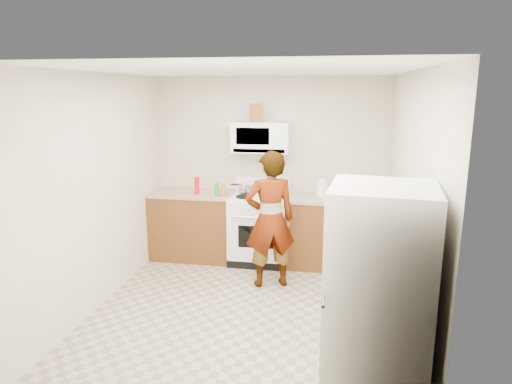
% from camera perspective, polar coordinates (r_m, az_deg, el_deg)
% --- Properties ---
extents(floor, '(3.60, 3.60, 0.00)m').
position_cam_1_polar(floor, '(5.05, -1.32, -14.65)').
color(floor, gray).
rests_on(floor, ground).
extents(back_wall, '(3.20, 0.02, 2.50)m').
position_cam_1_polar(back_wall, '(6.35, 1.77, 2.97)').
color(back_wall, beige).
rests_on(back_wall, floor).
extents(right_wall, '(0.02, 3.60, 2.50)m').
position_cam_1_polar(right_wall, '(4.58, 18.49, -1.49)').
color(right_wall, beige).
rests_on(right_wall, floor).
extents(cabinet_left, '(1.12, 0.62, 0.90)m').
position_cam_1_polar(cabinet_left, '(6.47, -7.84, -4.23)').
color(cabinet_left, brown).
rests_on(cabinet_left, floor).
extents(counter_left, '(1.14, 0.64, 0.03)m').
position_cam_1_polar(counter_left, '(6.36, -7.96, -0.19)').
color(counter_left, tan).
rests_on(counter_left, cabinet_left).
extents(cabinet_right, '(0.80, 0.62, 0.90)m').
position_cam_1_polar(cabinet_right, '(6.19, 7.59, -5.03)').
color(cabinet_right, brown).
rests_on(cabinet_right, floor).
extents(counter_right, '(0.82, 0.64, 0.03)m').
position_cam_1_polar(counter_right, '(6.06, 7.72, -0.82)').
color(counter_right, tan).
rests_on(counter_right, cabinet_right).
extents(gas_range, '(0.76, 0.65, 1.13)m').
position_cam_1_polar(gas_range, '(6.24, 0.41, -4.41)').
color(gas_range, white).
rests_on(gas_range, floor).
extents(microwave, '(0.76, 0.38, 0.40)m').
position_cam_1_polar(microwave, '(6.12, 0.62, 6.87)').
color(microwave, white).
rests_on(microwave, back_wall).
extents(person, '(0.70, 0.58, 1.65)m').
position_cam_1_polar(person, '(5.39, 1.77, -3.47)').
color(person, tan).
rests_on(person, floor).
extents(fridge, '(0.77, 0.77, 1.70)m').
position_cam_1_polar(fridge, '(3.40, 14.92, -13.39)').
color(fridge, silver).
rests_on(fridge, floor).
extents(kettle, '(0.21, 0.21, 0.20)m').
position_cam_1_polar(kettle, '(6.16, 8.28, 0.50)').
color(kettle, white).
rests_on(kettle, counter_right).
extents(jug, '(0.18, 0.18, 0.24)m').
position_cam_1_polar(jug, '(6.12, -0.01, 9.87)').
color(jug, brown).
rests_on(jug, microwave).
extents(saucepan, '(0.26, 0.26, 0.11)m').
position_cam_1_polar(saucepan, '(6.24, -1.23, 0.57)').
color(saucepan, silver).
rests_on(saucepan, gas_range).
extents(tray, '(0.27, 0.19, 0.05)m').
position_cam_1_polar(tray, '(5.94, 2.06, -0.60)').
color(tray, white).
rests_on(tray, gas_range).
extents(bottle_spray, '(0.09, 0.09, 0.23)m').
position_cam_1_polar(bottle_spray, '(6.23, -7.38, 0.82)').
color(bottle_spray, red).
rests_on(bottle_spray, counter_left).
extents(bottle_hot_sauce, '(0.07, 0.07, 0.17)m').
position_cam_1_polar(bottle_hot_sauce, '(6.05, -4.15, 0.22)').
color(bottle_hot_sauce, '#D26217').
rests_on(bottle_hot_sauce, counter_left).
extents(bottle_green_cap, '(0.07, 0.07, 0.18)m').
position_cam_1_polar(bottle_green_cap, '(6.05, -4.92, 0.30)').
color(bottle_green_cap, '#18853D').
rests_on(bottle_green_cap, counter_left).
extents(pot_lid, '(0.30, 0.30, 0.01)m').
position_cam_1_polar(pot_lid, '(6.14, -3.56, -0.31)').
color(pot_lid, silver).
rests_on(pot_lid, counter_left).
extents(broom, '(0.13, 0.26, 1.23)m').
position_cam_1_polar(broom, '(5.92, 16.44, -4.52)').
color(broom, silver).
rests_on(broom, floor).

